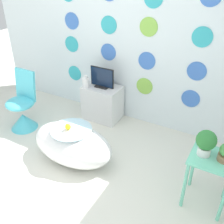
{
  "coord_description": "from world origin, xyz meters",
  "views": [
    {
      "loc": [
        1.49,
        -1.08,
        2.1
      ],
      "look_at": [
        0.34,
        0.96,
        0.7
      ],
      "focal_mm": 42.0,
      "sensor_mm": 36.0,
      "label": 1
    }
  ],
  "objects_px": {
    "vase": "(86,82)",
    "tv": "(102,79)",
    "chair": "(23,111)",
    "potted_plant_left": "(206,142)",
    "bathtub": "(73,144)"
  },
  "relations": [
    {
      "from": "vase",
      "to": "tv",
      "type": "bearing_deg",
      "value": 29.87
    },
    {
      "from": "chair",
      "to": "potted_plant_left",
      "type": "xyz_separation_m",
      "value": [
        2.42,
        -0.1,
        0.44
      ]
    },
    {
      "from": "vase",
      "to": "bathtub",
      "type": "bearing_deg",
      "value": -66.15
    },
    {
      "from": "chair",
      "to": "potted_plant_left",
      "type": "bearing_deg",
      "value": -2.41
    },
    {
      "from": "chair",
      "to": "vase",
      "type": "relative_size",
      "value": 4.72
    },
    {
      "from": "vase",
      "to": "potted_plant_left",
      "type": "relative_size",
      "value": 0.69
    },
    {
      "from": "bathtub",
      "to": "chair",
      "type": "bearing_deg",
      "value": 167.67
    },
    {
      "from": "chair",
      "to": "tv",
      "type": "relative_size",
      "value": 2.26
    },
    {
      "from": "potted_plant_left",
      "to": "tv",
      "type": "bearing_deg",
      "value": 151.53
    },
    {
      "from": "chair",
      "to": "vase",
      "type": "distance_m",
      "value": 0.96
    },
    {
      "from": "bathtub",
      "to": "vase",
      "type": "height_order",
      "value": "vase"
    },
    {
      "from": "vase",
      "to": "potted_plant_left",
      "type": "distance_m",
      "value": 1.94
    },
    {
      "from": "vase",
      "to": "potted_plant_left",
      "type": "bearing_deg",
      "value": -22.75
    },
    {
      "from": "tv",
      "to": "potted_plant_left",
      "type": "distance_m",
      "value": 1.81
    },
    {
      "from": "chair",
      "to": "potted_plant_left",
      "type": "height_order",
      "value": "chair"
    }
  ]
}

